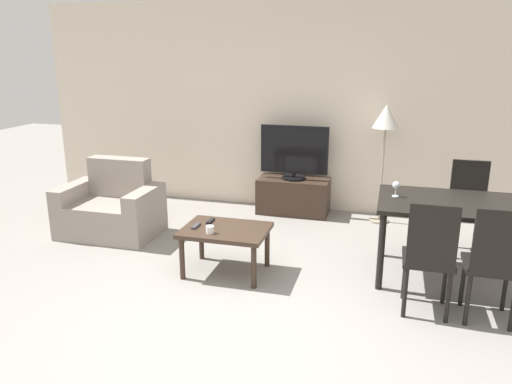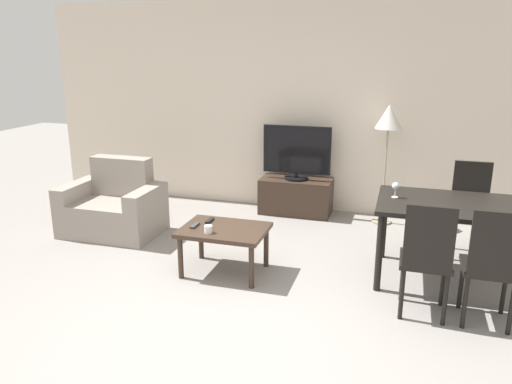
{
  "view_description": "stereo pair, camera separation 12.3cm",
  "coord_description": "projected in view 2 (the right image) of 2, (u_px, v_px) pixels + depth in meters",
  "views": [
    {
      "loc": [
        1.07,
        -3.18,
        2.08
      ],
      "look_at": [
        -0.25,
        1.61,
        0.65
      ],
      "focal_mm": 35.0,
      "sensor_mm": 36.0,
      "label": 1
    },
    {
      "loc": [
        1.19,
        -3.15,
        2.08
      ],
      "look_at": [
        -0.25,
        1.61,
        0.65
      ],
      "focal_mm": 35.0,
      "sensor_mm": 36.0,
      "label": 2
    }
  ],
  "objects": [
    {
      "name": "wall_back",
      "position": [
        311.0,
        108.0,
        6.43
      ],
      "size": [
        7.45,
        0.06,
        2.7
      ],
      "color": "beige",
      "rests_on": "ground_plane"
    },
    {
      "name": "remote_secondary",
      "position": [
        210.0,
        221.0,
        4.89
      ],
      "size": [
        0.04,
        0.15,
        0.02
      ],
      "color": "black",
      "rests_on": "coffee_table"
    },
    {
      "name": "wine_glass_left",
      "position": [
        396.0,
        187.0,
        4.6
      ],
      "size": [
        0.07,
        0.07,
        0.15
      ],
      "color": "silver",
      "rests_on": "dining_table"
    },
    {
      "name": "dining_chair_near",
      "position": [
        427.0,
        255.0,
        3.88
      ],
      "size": [
        0.4,
        0.4,
        0.97
      ],
      "color": "black",
      "rests_on": "ground_plane"
    },
    {
      "name": "dining_chair_near_right",
      "position": [
        492.0,
        262.0,
        3.75
      ],
      "size": [
        0.4,
        0.4,
        0.97
      ],
      "color": "black",
      "rests_on": "ground_plane"
    },
    {
      "name": "dining_table",
      "position": [
        453.0,
        212.0,
        4.48
      ],
      "size": [
        1.33,
        0.9,
        0.75
      ],
      "color": "black",
      "rests_on": "ground_plane"
    },
    {
      "name": "tv_stand",
      "position": [
        296.0,
        196.0,
        6.51
      ],
      "size": [
        0.92,
        0.44,
        0.46
      ],
      "color": "#38281E",
      "rests_on": "ground_plane"
    },
    {
      "name": "armchair",
      "position": [
        114.0,
        208.0,
        5.81
      ],
      "size": [
        1.09,
        0.73,
        0.86
      ],
      "color": "gray",
      "rests_on": "ground_plane"
    },
    {
      "name": "cup_white_near",
      "position": [
        208.0,
        229.0,
        4.58
      ],
      "size": [
        0.08,
        0.08,
        0.07
      ],
      "color": "white",
      "rests_on": "coffee_table"
    },
    {
      "name": "floor_lamp",
      "position": [
        389.0,
        123.0,
        5.87
      ],
      "size": [
        0.32,
        0.32,
        1.46
      ],
      "color": "gray",
      "rests_on": "ground_plane"
    },
    {
      "name": "remote_primary",
      "position": [
        195.0,
        225.0,
        4.75
      ],
      "size": [
        0.04,
        0.15,
        0.02
      ],
      "color": "#38383D",
      "rests_on": "coffee_table"
    },
    {
      "name": "tv",
      "position": [
        297.0,
        153.0,
        6.34
      ],
      "size": [
        0.87,
        0.3,
        0.69
      ],
      "color": "black",
      "rests_on": "tv_stand"
    },
    {
      "name": "dining_chair_far",
      "position": [
        470.0,
        204.0,
        5.15
      ],
      "size": [
        0.4,
        0.4,
        0.97
      ],
      "color": "black",
      "rests_on": "ground_plane"
    },
    {
      "name": "ground_plane",
      "position": [
        226.0,
        332.0,
        3.81
      ],
      "size": [
        18.0,
        18.0,
        0.0
      ],
      "primitive_type": "plane",
      "color": "gray"
    },
    {
      "name": "coffee_table",
      "position": [
        224.0,
        234.0,
        4.73
      ],
      "size": [
        0.8,
        0.6,
        0.45
      ],
      "color": "#38281E",
      "rests_on": "ground_plane"
    }
  ]
}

